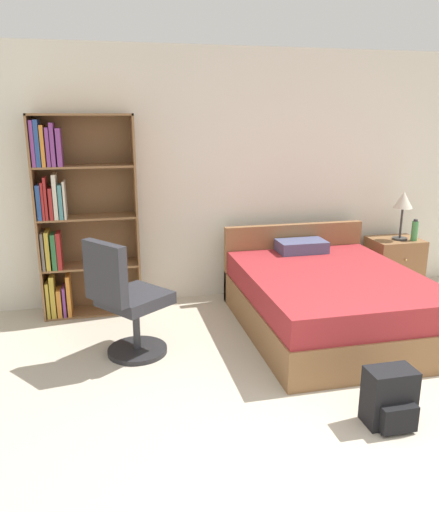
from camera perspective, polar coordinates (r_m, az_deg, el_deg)
name	(u,v)px	position (r m, az deg, el deg)	size (l,w,h in m)	color
ground_plane	(410,491)	(3.11, 20.90, -23.84)	(14.00, 14.00, 0.00)	#BCB29E
wall_back	(246,177)	(5.41, 3.10, 9.05)	(9.00, 0.06, 2.60)	silver
bookshelf	(73,216)	(5.01, -16.45, 4.40)	(0.95, 0.32, 1.95)	brown
bed	(327,299)	(4.76, 12.21, -4.78)	(1.53, 1.96, 0.81)	brown
office_chair	(126,302)	(4.11, -10.60, -5.19)	(0.72, 0.70, 1.01)	#232326
nightstand	(393,265)	(5.97, 19.24, -0.97)	(0.55, 0.46, 0.61)	brown
table_lamp	(403,203)	(5.80, 20.26, 5.72)	(0.20, 0.20, 0.53)	#333333
water_bottle	(415,231)	(5.86, 21.41, 2.73)	(0.07, 0.07, 0.24)	#3F8C4C
backpack_black	(390,399)	(3.50, 18.91, -15.16)	(0.31, 0.26, 0.38)	black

